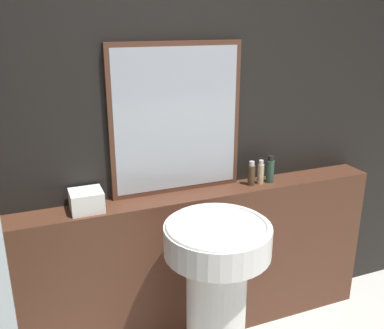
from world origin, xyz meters
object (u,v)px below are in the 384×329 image
pedestal_sink (216,292)px  mirror (177,120)px  shampoo_bottle (251,174)px  towel_stack (86,201)px  conditioner_bottle (261,173)px  lotion_bottle (270,170)px

pedestal_sink → mirror: bearing=92.2°
pedestal_sink → shampoo_bottle: shampoo_bottle is taller
towel_stack → conditioner_bottle: 0.99m
mirror → shampoo_bottle: size_ratio=5.63×
mirror → lotion_bottle: bearing=-8.0°
shampoo_bottle → pedestal_sink: bearing=-134.2°
pedestal_sink → shampoo_bottle: 0.71m
lotion_bottle → conditioner_bottle: bearing=180.0°
towel_stack → conditioner_bottle: (0.99, -0.00, 0.01)m
pedestal_sink → mirror: (-0.02, 0.49, 0.75)m
shampoo_bottle → conditioner_bottle: size_ratio=1.00×
shampoo_bottle → lotion_bottle: (0.12, 0.00, 0.01)m
mirror → shampoo_bottle: mirror is taller
mirror → towel_stack: mirror is taller
mirror → shampoo_bottle: (0.42, -0.08, -0.34)m
shampoo_bottle → conditioner_bottle: same height
mirror → conditioner_bottle: mirror is taller
pedestal_sink → conditioner_bottle: (0.47, 0.42, 0.41)m
conditioner_bottle → lotion_bottle: lotion_bottle is taller
towel_stack → lotion_bottle: (1.06, -0.00, 0.02)m
pedestal_sink → conditioner_bottle: conditioner_bottle is taller
shampoo_bottle → conditioner_bottle: 0.06m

